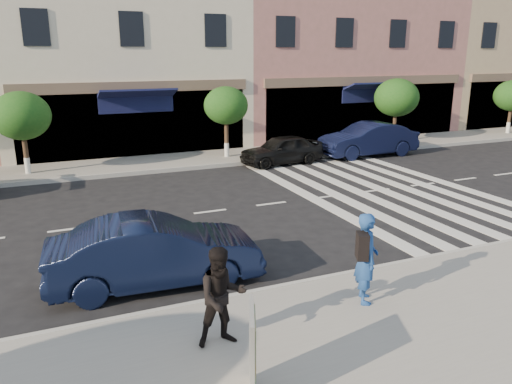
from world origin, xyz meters
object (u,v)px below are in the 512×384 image
at_px(car_far_mid, 282,150).
at_px(poster_board, 252,356).
at_px(photographer, 367,258).
at_px(car_far_right, 368,139).
at_px(car_near_mid, 155,252).
at_px(walker, 222,297).

bearing_deg(car_far_mid, poster_board, -32.87).
xyz_separation_m(photographer, car_far_right, (8.40, 11.75, -0.24)).
height_order(photographer, car_near_mid, photographer).
xyz_separation_m(poster_board, car_near_mid, (-0.37, 4.15, -0.08)).
bearing_deg(car_far_right, poster_board, -40.01).
bearing_deg(car_far_right, car_near_mid, -51.46).
height_order(walker, poster_board, walker).
distance_m(car_near_mid, car_far_right, 14.92).
distance_m(walker, car_far_right, 16.50).
distance_m(car_near_mid, car_far_mid, 11.82).
relative_size(poster_board, car_far_right, 0.28).
xyz_separation_m(photographer, walker, (-2.87, -0.30, -0.04)).
distance_m(poster_board, car_far_right, 17.55).
bearing_deg(walker, photographer, 8.98).
bearing_deg(car_far_right, car_far_mid, -89.80).
bearing_deg(walker, poster_board, -89.78).
bearing_deg(car_far_mid, car_far_right, 84.66).
relative_size(photographer, walker, 1.05).
bearing_deg(photographer, poster_board, 144.14).
bearing_deg(car_far_mid, car_near_mid, -43.82).
height_order(walker, car_near_mid, walker).
relative_size(car_near_mid, car_far_mid, 1.18).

